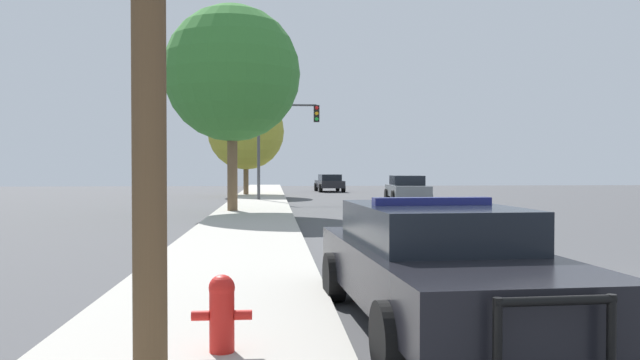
% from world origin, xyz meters
% --- Properties ---
extents(ground_plane, '(110.00, 110.00, 0.00)m').
position_xyz_m(ground_plane, '(0.00, 0.00, 0.00)').
color(ground_plane, '#474749').
extents(sidewalk_left, '(3.00, 110.00, 0.13)m').
position_xyz_m(sidewalk_left, '(-5.10, 0.00, 0.07)').
color(sidewalk_left, '#ADA89E').
rests_on(sidewalk_left, ground_plane).
extents(police_car, '(2.36, 5.21, 1.47)m').
position_xyz_m(police_car, '(-2.47, -0.58, 0.74)').
color(police_car, black).
rests_on(police_car, ground_plane).
extents(fire_hydrant, '(0.55, 0.24, 0.71)m').
position_xyz_m(fire_hydrant, '(-4.82, -1.82, 0.51)').
color(fire_hydrant, red).
rests_on(fire_hydrant, sidewalk_left).
extents(traffic_light, '(3.33, 0.35, 5.20)m').
position_xyz_m(traffic_light, '(-3.80, 25.83, 3.78)').
color(traffic_light, '#424247').
rests_on(traffic_light, sidewalk_left).
extents(car_background_distant, '(2.13, 4.36, 1.32)m').
position_xyz_m(car_background_distant, '(-0.02, 39.64, 0.70)').
color(car_background_distant, black).
rests_on(car_background_distant, ground_plane).
extents(car_background_oncoming, '(2.15, 4.14, 1.42)m').
position_xyz_m(car_background_oncoming, '(2.58, 24.06, 0.75)').
color(car_background_oncoming, slate).
rests_on(car_background_oncoming, ground_plane).
extents(tree_sidewalk_far, '(4.86, 4.86, 6.44)m').
position_xyz_m(tree_sidewalk_far, '(-6.04, 32.41, 4.13)').
color(tree_sidewalk_far, brown).
rests_on(tree_sidewalk_far, sidewalk_left).
extents(tree_sidewalk_mid, '(5.36, 5.36, 8.09)m').
position_xyz_m(tree_sidewalk_mid, '(-5.93, 17.20, 5.53)').
color(tree_sidewalk_mid, brown).
rests_on(tree_sidewalk_mid, sidewalk_left).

